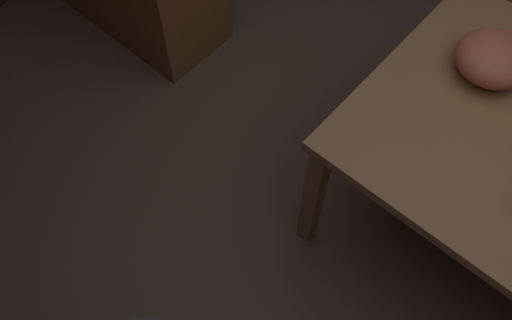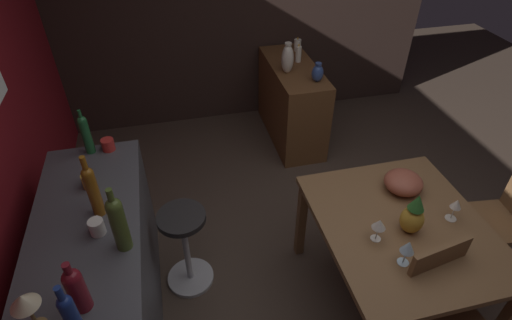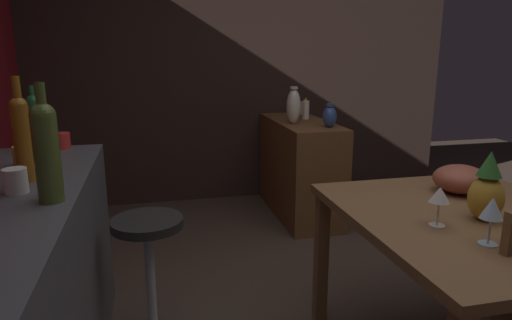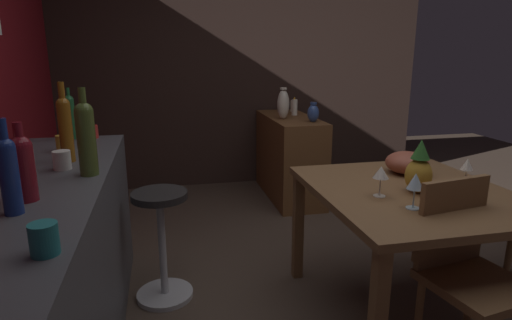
{
  "view_description": "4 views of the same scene",
  "coord_description": "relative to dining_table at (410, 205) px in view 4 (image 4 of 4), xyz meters",
  "views": [
    {
      "loc": [
        -0.09,
        1.0,
        2.15
      ],
      "look_at": [
        0.4,
        0.44,
        0.89
      ],
      "focal_mm": 37.4,
      "sensor_mm": 36.0,
      "label": 1
    },
    {
      "loc": [
        -1.6,
        1.0,
        2.55
      ],
      "look_at": [
        0.53,
        0.49,
        0.83
      ],
      "focal_mm": 28.48,
      "sensor_mm": 36.0,
      "label": 2
    },
    {
      "loc": [
        -1.65,
        1.0,
        1.39
      ],
      "look_at": [
        0.55,
        0.48,
        0.84
      ],
      "focal_mm": 31.54,
      "sensor_mm": 36.0,
      "label": 3
    },
    {
      "loc": [
        -2.08,
        1.0,
        1.45
      ],
      "look_at": [
        0.44,
        0.44,
        0.78
      ],
      "focal_mm": 29.89,
      "sensor_mm": 36.0,
      "label": 4
    }
  ],
  "objects": [
    {
      "name": "wine_bottle_cobalt",
      "position": [
        -0.37,
        1.78,
        0.4
      ],
      "size": [
        0.06,
        0.06,
        0.33
      ],
      "color": "navy",
      "rests_on": "kitchen_counter"
    },
    {
      "name": "dining_table",
      "position": [
        0.0,
        0.0,
        0.0
      ],
      "size": [
        1.15,
        0.99,
        0.74
      ],
      "color": "brown",
      "rests_on": "ground_plane"
    },
    {
      "name": "vase_ceramic_blue",
      "position": [
        1.73,
        -0.08,
        0.25
      ],
      "size": [
        0.11,
        0.11,
        0.18
      ],
      "color": "#334C8C",
      "rests_on": "sideboard_cabinet"
    },
    {
      "name": "cup_mustard",
      "position": [
        0.6,
        1.81,
        0.29
      ],
      "size": [
        0.11,
        0.08,
        0.09
      ],
      "color": "gold",
      "rests_on": "kitchen_counter"
    },
    {
      "name": "chair_near_window",
      "position": [
        -0.42,
        -0.04,
        -0.16
      ],
      "size": [
        0.46,
        0.46,
        0.89
      ],
      "color": "brown",
      "rests_on": "ground_plane"
    },
    {
      "name": "cup_red",
      "position": [
        0.97,
        1.71,
        0.29
      ],
      "size": [
        0.12,
        0.09,
        0.08
      ],
      "color": "red",
      "rests_on": "kitchen_counter"
    },
    {
      "name": "fruit_bowl",
      "position": [
        0.28,
        -0.14,
        0.15
      ],
      "size": [
        0.25,
        0.25,
        0.13
      ],
      "primitive_type": "ellipsoid",
      "color": "#9E4C38",
      "rests_on": "dining_table"
    },
    {
      "name": "pillar_candle_tall",
      "position": [
        2.18,
        -0.04,
        0.25
      ],
      "size": [
        0.06,
        0.06,
        0.18
      ],
      "color": "white",
      "rests_on": "sideboard_cabinet"
    },
    {
      "name": "bar_stool",
      "position": [
        0.46,
        1.3,
        -0.3
      ],
      "size": [
        0.34,
        0.34,
        0.67
      ],
      "color": "#262323",
      "rests_on": "ground_plane"
    },
    {
      "name": "wine_glass_center",
      "position": [
        -0.25,
        0.15,
        0.21
      ],
      "size": [
        0.08,
        0.08,
        0.17
      ],
      "color": "silver",
      "rests_on": "dining_table"
    },
    {
      "name": "wine_glass_left",
      "position": [
        -0.06,
        0.22,
        0.21
      ],
      "size": [
        0.08,
        0.08,
        0.16
      ],
      "color": "silver",
      "rests_on": "dining_table"
    },
    {
      "name": "cup_white",
      "position": [
        0.21,
        1.74,
        0.29
      ],
      "size": [
        0.12,
        0.08,
        0.09
      ],
      "color": "white",
      "rests_on": "kitchen_counter"
    },
    {
      "name": "ground_plane",
      "position": [
        0.18,
        0.26,
        -0.65
      ],
      "size": [
        9.0,
        9.0,
        0.0
      ],
      "primitive_type": "plane",
      "color": "#47382D"
    },
    {
      "name": "wine_glass_right",
      "position": [
        -0.02,
        -0.3,
        0.2
      ],
      "size": [
        0.07,
        0.07,
        0.16
      ],
      "color": "silver",
      "rests_on": "dining_table"
    },
    {
      "name": "wine_bottle_amber",
      "position": [
        0.36,
        1.74,
        0.43
      ],
      "size": [
        0.07,
        0.07,
        0.4
      ],
      "color": "#8C5114",
      "rests_on": "kitchen_counter"
    },
    {
      "name": "vase_ceramic_ivory",
      "position": [
        1.97,
        0.14,
        0.31
      ],
      "size": [
        0.11,
        0.11,
        0.3
      ],
      "color": "beige",
      "rests_on": "sideboard_cabinet"
    },
    {
      "name": "pillar_candle_short",
      "position": [
        2.44,
        -0.12,
        0.23
      ],
      "size": [
        0.07,
        0.07,
        0.15
      ],
      "color": "white",
      "rests_on": "sideboard_cabinet"
    },
    {
      "name": "cup_teal",
      "position": [
        -0.72,
        1.6,
        0.29
      ],
      "size": [
        0.11,
        0.08,
        0.09
      ],
      "color": "teal",
      "rests_on": "kitchen_counter"
    },
    {
      "name": "sideboard_cabinet",
      "position": [
        2.09,
        0.03,
        -0.24
      ],
      "size": [
        1.1,
        0.44,
        0.82
      ],
      "primitive_type": "cube",
      "color": "brown",
      "rests_on": "ground_plane"
    },
    {
      "name": "kitchen_counter",
      "position": [
        -0.01,
        1.82,
        -0.2
      ],
      "size": [
        2.1,
        0.6,
        0.9
      ],
      "primitive_type": "cube",
      "color": "#4C4C51",
      "rests_on": "ground_plane"
    },
    {
      "name": "wall_side_right",
      "position": [
        2.73,
        0.56,
        0.65
      ],
      "size": [
        0.1,
        4.4,
        2.6
      ],
      "primitive_type": "cube",
      "color": "#33231E",
      "rests_on": "ground_plane"
    },
    {
      "name": "wine_bottle_green",
      "position": [
        0.97,
        1.83,
        0.4
      ],
      "size": [
        0.06,
        0.06,
        0.33
      ],
      "color": "#1E592D",
      "rests_on": "kitchen_counter"
    },
    {
      "name": "wine_bottle_olive",
      "position": [
        0.08,
        1.6,
        0.43
      ],
      "size": [
        0.08,
        0.08,
        0.39
      ],
      "color": "#475623",
      "rests_on": "kitchen_counter"
    },
    {
      "name": "wine_bottle_ruby",
      "position": [
        -0.24,
        1.77,
        0.39
      ],
      "size": [
        0.08,
        0.08,
        0.3
      ],
      "color": "maroon",
      "rests_on": "kitchen_counter"
    },
    {
      "name": "pineapple_centerpiece",
      "position": [
        -0.05,
        -0.0,
        0.21
      ],
      "size": [
        0.13,
        0.13,
        0.28
      ],
      "color": "gold",
      "rests_on": "dining_table"
    }
  ]
}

